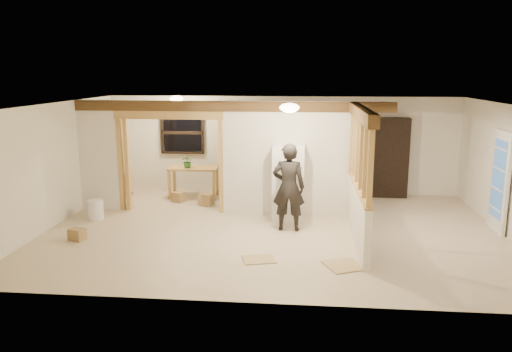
# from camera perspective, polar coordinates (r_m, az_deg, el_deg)

# --- Properties ---
(floor) EXTENTS (9.00, 6.50, 0.01)m
(floor) POSITION_cam_1_polar(r_m,az_deg,el_deg) (10.08, 2.02, -6.20)
(floor) COLOR beige
(floor) RESTS_ON ground
(ceiling) EXTENTS (9.00, 6.50, 0.01)m
(ceiling) POSITION_cam_1_polar(r_m,az_deg,el_deg) (9.60, 2.13, 8.16)
(ceiling) COLOR white
(wall_back) EXTENTS (9.00, 0.01, 2.50)m
(wall_back) POSITION_cam_1_polar(r_m,az_deg,el_deg) (12.97, 2.94, 3.56)
(wall_back) COLOR silver
(wall_back) RESTS_ON floor
(wall_front) EXTENTS (9.00, 0.01, 2.50)m
(wall_front) POSITION_cam_1_polar(r_m,az_deg,el_deg) (6.61, 0.38, -4.55)
(wall_front) COLOR silver
(wall_front) RESTS_ON floor
(wall_left) EXTENTS (0.01, 6.50, 2.50)m
(wall_left) POSITION_cam_1_polar(r_m,az_deg,el_deg) (10.98, -22.07, 1.19)
(wall_left) COLOR silver
(wall_left) RESTS_ON floor
(partition_left_stub) EXTENTS (0.90, 0.12, 2.50)m
(partition_left_stub) POSITION_cam_1_polar(r_m,az_deg,el_deg) (11.86, -17.50, 2.24)
(partition_left_stub) COLOR silver
(partition_left_stub) RESTS_ON floor
(partition_center) EXTENTS (2.80, 0.12, 2.50)m
(partition_center) POSITION_cam_1_polar(r_m,az_deg,el_deg) (10.94, 3.50, 2.00)
(partition_center) COLOR silver
(partition_center) RESTS_ON floor
(doorway_frame) EXTENTS (2.46, 0.14, 2.20)m
(doorway_frame) POSITION_cam_1_polar(r_m,az_deg,el_deg) (11.35, -9.75, 1.44)
(doorway_frame) COLOR tan
(doorway_frame) RESTS_ON floor
(header_beam_back) EXTENTS (7.00, 0.18, 0.22)m
(header_beam_back) POSITION_cam_1_polar(r_m,az_deg,el_deg) (10.91, -2.80, 7.96)
(header_beam_back) COLOR brown
(header_beam_back) RESTS_ON ceiling
(header_beam_right) EXTENTS (0.18, 3.30, 0.22)m
(header_beam_right) POSITION_cam_1_polar(r_m,az_deg,el_deg) (9.26, 11.99, 7.03)
(header_beam_right) COLOR brown
(header_beam_right) RESTS_ON ceiling
(pony_wall) EXTENTS (0.12, 3.20, 1.00)m
(pony_wall) POSITION_cam_1_polar(r_m,az_deg,el_deg) (9.59, 11.50, -4.23)
(pony_wall) COLOR silver
(pony_wall) RESTS_ON floor
(stud_partition) EXTENTS (0.14, 3.20, 1.32)m
(stud_partition) POSITION_cam_1_polar(r_m,az_deg,el_deg) (9.34, 11.80, 2.63)
(stud_partition) COLOR tan
(stud_partition) RESTS_ON pony_wall
(window_back) EXTENTS (1.12, 0.10, 1.10)m
(window_back) POSITION_cam_1_polar(r_m,az_deg,el_deg) (13.22, -8.44, 4.92)
(window_back) COLOR black
(window_back) RESTS_ON wall_back
(french_door) EXTENTS (0.12, 0.86, 2.00)m
(french_door) POSITION_cam_1_polar(r_m,az_deg,el_deg) (10.90, 26.08, -0.58)
(french_door) COLOR white
(french_door) RESTS_ON floor
(ceiling_dome_main) EXTENTS (0.36, 0.36, 0.16)m
(ceiling_dome_main) POSITION_cam_1_polar(r_m,az_deg,el_deg) (9.09, 3.84, 7.81)
(ceiling_dome_main) COLOR #FFEABF
(ceiling_dome_main) RESTS_ON ceiling
(ceiling_dome_util) EXTENTS (0.32, 0.32, 0.14)m
(ceiling_dome_util) POSITION_cam_1_polar(r_m,az_deg,el_deg) (12.27, -9.09, 8.73)
(ceiling_dome_util) COLOR #FFEABF
(ceiling_dome_util) RESTS_ON ceiling
(hanging_bulb) EXTENTS (0.07, 0.07, 0.07)m
(hanging_bulb) POSITION_cam_1_polar(r_m,az_deg,el_deg) (11.50, -7.48, 7.08)
(hanging_bulb) COLOR #FFD88C
(hanging_bulb) RESTS_ON ceiling
(refrigerator) EXTENTS (0.67, 0.65, 1.62)m
(refrigerator) POSITION_cam_1_polar(r_m,az_deg,el_deg) (10.64, 3.72, -0.70)
(refrigerator) COLOR white
(refrigerator) RESTS_ON floor
(woman) EXTENTS (0.66, 0.45, 1.76)m
(woman) POSITION_cam_1_polar(r_m,az_deg,el_deg) (9.86, 3.75, -1.29)
(woman) COLOR #272222
(woman) RESTS_ON floor
(work_table) EXTENTS (1.24, 0.64, 0.77)m
(work_table) POSITION_cam_1_polar(r_m,az_deg,el_deg) (12.66, -7.14, -0.70)
(work_table) COLOR tan
(work_table) RESTS_ON floor
(potted_plant) EXTENTS (0.38, 0.35, 0.34)m
(potted_plant) POSITION_cam_1_polar(r_m,az_deg,el_deg) (12.49, -7.81, 1.71)
(potted_plant) COLOR #29571F
(potted_plant) RESTS_ON work_table
(shop_vac) EXTENTS (0.49, 0.49, 0.51)m
(shop_vac) POSITION_cam_1_polar(r_m,az_deg,el_deg) (13.26, -14.79, -1.00)
(shop_vac) COLOR #AF2111
(shop_vac) RESTS_ON floor
(bookshelf) EXTENTS (1.00, 0.33, 2.00)m
(bookshelf) POSITION_cam_1_polar(r_m,az_deg,el_deg) (12.93, 14.82, 2.04)
(bookshelf) COLOR black
(bookshelf) RESTS_ON floor
(bucket) EXTENTS (0.39, 0.39, 0.42)m
(bucket) POSITION_cam_1_polar(r_m,az_deg,el_deg) (11.26, -17.87, -3.69)
(bucket) COLOR white
(bucket) RESTS_ON floor
(box_util_a) EXTENTS (0.37, 0.34, 0.27)m
(box_util_a) POSITION_cam_1_polar(r_m,az_deg,el_deg) (11.93, -5.72, -2.68)
(box_util_a) COLOR #9B794B
(box_util_a) RESTS_ON floor
(box_util_b) EXTENTS (0.34, 0.34, 0.24)m
(box_util_b) POSITION_cam_1_polar(r_m,az_deg,el_deg) (12.34, -8.83, -2.35)
(box_util_b) COLOR #9B794B
(box_util_b) RESTS_ON floor
(box_front) EXTENTS (0.33, 0.29, 0.22)m
(box_front) POSITION_cam_1_polar(r_m,az_deg,el_deg) (10.04, -19.77, -6.30)
(box_front) COLOR #9B794B
(box_front) RESTS_ON floor
(floor_panel_near) EXTENTS (0.75, 0.75, 0.02)m
(floor_panel_near) POSITION_cam_1_polar(r_m,az_deg,el_deg) (8.40, 9.99, -10.04)
(floor_panel_near) COLOR tan
(floor_panel_near) RESTS_ON floor
(floor_panel_far) EXTENTS (0.63, 0.55, 0.02)m
(floor_panel_far) POSITION_cam_1_polar(r_m,az_deg,el_deg) (8.54, 0.34, -9.50)
(floor_panel_far) COLOR tan
(floor_panel_far) RESTS_ON floor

